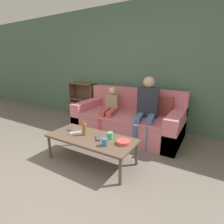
{
  "coord_description": "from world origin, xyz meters",
  "views": [
    {
      "loc": [
        1.53,
        -1.07,
        1.41
      ],
      "look_at": [
        0.11,
        1.32,
        0.61
      ],
      "focal_mm": 28.0,
      "sensor_mm": 36.0,
      "label": 1
    }
  ],
  "objects": [
    {
      "name": "ground_plane",
      "position": [
        0.0,
        0.0,
        0.0
      ],
      "size": [
        22.0,
        22.0,
        0.0
      ],
      "primitive_type": "plane",
      "color": "#70665B"
    },
    {
      "name": "tv_remote_1",
      "position": [
        0.23,
        0.74,
        0.39
      ],
      "size": [
        0.14,
        0.16,
        0.02
      ],
      "rotation": [
        0.0,
        0.0,
        0.68
      ],
      "color": "#47474C",
      "rests_on": "coffee_table"
    },
    {
      "name": "cup_near",
      "position": [
        0.37,
        0.82,
        0.43
      ],
      "size": [
        0.09,
        0.09,
        0.1
      ],
      "color": "#4CB77A",
      "rests_on": "coffee_table"
    },
    {
      "name": "cup_far",
      "position": [
        0.42,
        0.62,
        0.43
      ],
      "size": [
        0.08,
        0.08,
        0.1
      ],
      "color": "#3D70B2",
      "rests_on": "coffee_table"
    },
    {
      "name": "person_child",
      "position": [
        -0.22,
        1.81,
        0.52
      ],
      "size": [
        0.38,
        0.7,
        0.92
      ],
      "rotation": [
        0.0,
        0.0,
        0.23
      ],
      "color": "#C6474C",
      "rests_on": "ground_plane"
    },
    {
      "name": "bookshelf",
      "position": [
        -1.43,
        2.42,
        0.33
      ],
      "size": [
        0.73,
        0.28,
        0.89
      ],
      "color": "brown",
      "rests_on": "ground_plane"
    },
    {
      "name": "bottle",
      "position": [
        -0.02,
        0.75,
        0.47
      ],
      "size": [
        0.06,
        0.06,
        0.22
      ],
      "color": "olive",
      "rests_on": "coffee_table"
    },
    {
      "name": "snack_bowl",
      "position": [
        0.6,
        0.78,
        0.4
      ],
      "size": [
        0.18,
        0.18,
        0.05
      ],
      "color": "#DB4C47",
      "rests_on": "coffee_table"
    },
    {
      "name": "wall_back",
      "position": [
        0.0,
        2.57,
        1.3
      ],
      "size": [
        12.0,
        0.06,
        2.6
      ],
      "color": "#4C6B56",
      "rests_on": "ground_plane"
    },
    {
      "name": "couch",
      "position": [
        0.11,
        1.96,
        0.28
      ],
      "size": [
        2.08,
        1.0,
        0.88
      ],
      "color": "#D1707F",
      "rests_on": "ground_plane"
    },
    {
      "name": "coffee_table",
      "position": [
        0.11,
        0.74,
        0.35
      ],
      "size": [
        1.28,
        0.57,
        0.38
      ],
      "color": "brown",
      "rests_on": "ground_plane"
    },
    {
      "name": "person_adult",
      "position": [
        0.52,
        1.86,
        0.66
      ],
      "size": [
        0.45,
        0.72,
        1.16
      ],
      "rotation": [
        0.0,
        0.0,
        0.19
      ],
      "color": "#476693",
      "rests_on": "ground_plane"
    },
    {
      "name": "tv_remote_0",
      "position": [
        -0.17,
        0.72,
        0.39
      ],
      "size": [
        0.14,
        0.17,
        0.02
      ],
      "rotation": [
        0.0,
        0.0,
        -0.62
      ],
      "color": "#B7B7BC",
      "rests_on": "coffee_table"
    },
    {
      "name": "tv_remote_2",
      "position": [
        -0.37,
        0.81,
        0.39
      ],
      "size": [
        0.14,
        0.16,
        0.02
      ],
      "rotation": [
        0.0,
        0.0,
        0.64
      ],
      "color": "#47474C",
      "rests_on": "coffee_table"
    }
  ]
}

